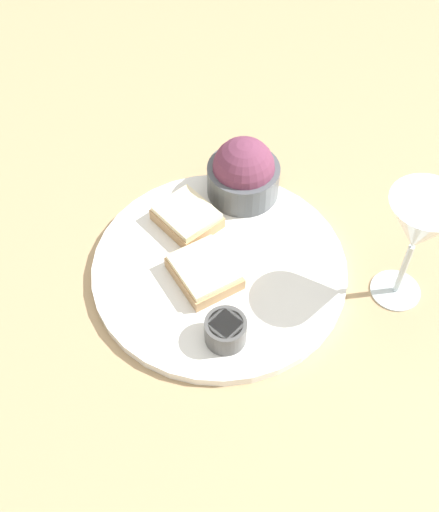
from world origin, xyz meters
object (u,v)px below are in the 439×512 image
object	(u,v)px
salad_bowl	(243,173)
sauce_ramekin	(226,330)
cheese_toast_far	(204,272)
cheese_toast_near	(187,217)
wine_glass	(419,228)

from	to	relation	value
salad_bowl	sauce_ramekin	xyz separation A→B (m)	(0.21, -0.13, -0.02)
salad_bowl	cheese_toast_far	distance (m)	0.17
cheese_toast_near	wine_glass	bearing A→B (deg)	44.68
sauce_ramekin	wine_glass	xyz separation A→B (m)	(0.02, 0.24, 0.10)
salad_bowl	cheese_toast_far	xyz separation A→B (m)	(0.12, -0.11, -0.03)
salad_bowl	cheese_toast_far	bearing A→B (deg)	-43.43
cheese_toast_near	wine_glass	xyz separation A→B (m)	(0.21, 0.21, 0.10)
sauce_ramekin	cheese_toast_far	world-z (taller)	sauce_ramekin
sauce_ramekin	cheese_toast_near	bearing A→B (deg)	171.45
salad_bowl	wine_glass	xyz separation A→B (m)	(0.23, 0.11, 0.08)
sauce_ramekin	wine_glass	distance (m)	0.26
sauce_ramekin	cheese_toast_far	distance (m)	0.10
salad_bowl	wine_glass	distance (m)	0.27
cheese_toast_near	wine_glass	distance (m)	0.31
sauce_ramekin	salad_bowl	bearing A→B (deg)	149.52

